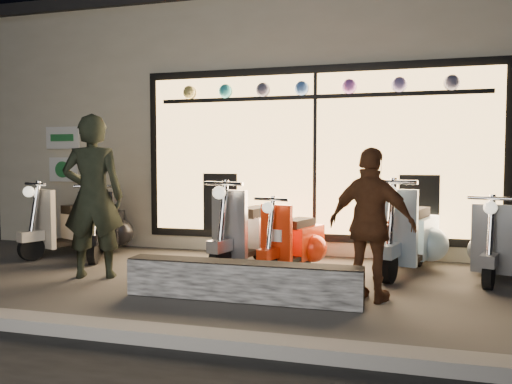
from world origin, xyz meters
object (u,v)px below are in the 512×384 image
at_px(graffiti_barrier, 242,281).
at_px(scooter_red, 296,241).
at_px(woman, 371,225).
at_px(man, 93,197).
at_px(scooter_silver, 252,232).

relative_size(graffiti_barrier, scooter_red, 1.87).
bearing_deg(woman, graffiti_barrier, 34.62).
relative_size(graffiti_barrier, man, 1.24).
height_order(scooter_silver, man, man).
xyz_separation_m(graffiti_barrier, woman, (1.29, 0.31, 0.59)).
xyz_separation_m(scooter_silver, man, (-1.67, -1.31, 0.55)).
distance_m(scooter_silver, woman, 2.28).
height_order(scooter_red, man, man).
relative_size(man, woman, 1.27).
height_order(scooter_silver, woman, woman).
bearing_deg(scooter_red, woman, -33.11).
bearing_deg(scooter_red, man, -135.88).
bearing_deg(scooter_red, scooter_silver, -178.12).
height_order(scooter_silver, scooter_red, scooter_silver).
distance_m(graffiti_barrier, woman, 1.45).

